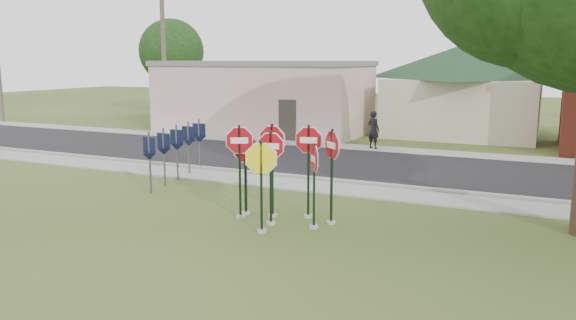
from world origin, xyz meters
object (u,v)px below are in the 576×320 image
at_px(stop_sign_left, 240,159).
at_px(pedestrian, 374,130).
at_px(stop_sign_yellow, 261,175).
at_px(utility_pole_near, 164,47).
at_px(stop_sign_center, 271,166).

relative_size(stop_sign_left, pedestrian, 1.47).
height_order(stop_sign_yellow, utility_pole_near, utility_pole_near).
relative_size(stop_sign_yellow, stop_sign_left, 0.91).
xyz_separation_m(stop_sign_left, utility_pole_near, (-13.07, 13.99, 3.33)).
distance_m(stop_sign_yellow, stop_sign_left, 1.48).
bearing_deg(stop_sign_center, utility_pole_near, 134.81).
height_order(stop_sign_yellow, stop_sign_left, stop_sign_left).
distance_m(stop_sign_center, stop_sign_yellow, 0.73).
height_order(stop_sign_center, stop_sign_left, stop_sign_left).
distance_m(stop_sign_center, utility_pole_near, 20.31).
bearing_deg(pedestrian, stop_sign_center, 117.37).
bearing_deg(stop_sign_left, stop_sign_center, -11.66).
height_order(utility_pole_near, pedestrian, utility_pole_near).
distance_m(stop_sign_yellow, pedestrian, 14.00).
distance_m(stop_sign_center, stop_sign_left, 1.07).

